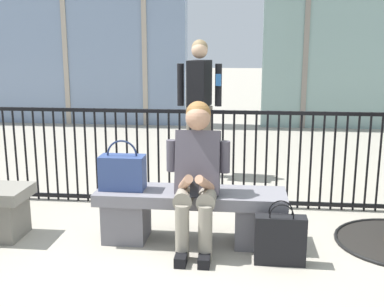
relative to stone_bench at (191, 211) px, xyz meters
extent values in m
plane|color=#A8A091|center=(0.00, 0.00, -0.27)|extent=(60.00, 60.00, 0.00)
cube|color=slate|center=(0.00, 0.00, 0.13)|extent=(1.60, 0.44, 0.10)
cube|color=slate|center=(-0.56, 0.00, -0.10)|extent=(0.36, 0.37, 0.35)
cube|color=slate|center=(0.56, 0.00, -0.10)|extent=(0.36, 0.37, 0.35)
cylinder|color=gray|center=(-0.02, -0.18, 0.20)|extent=(0.15, 0.40, 0.15)
cylinder|color=gray|center=(-0.02, -0.38, -0.05)|extent=(0.11, 0.11, 0.45)
cube|color=black|center=(-0.02, -0.44, -0.23)|extent=(0.09, 0.22, 0.08)
cylinder|color=gray|center=(0.16, -0.18, 0.20)|extent=(0.15, 0.40, 0.15)
cylinder|color=gray|center=(0.16, -0.38, -0.05)|extent=(0.11, 0.11, 0.45)
cube|color=black|center=(0.16, -0.44, -0.23)|extent=(0.09, 0.22, 0.08)
cube|color=#4C4751|center=(0.07, -0.04, 0.44)|extent=(0.36, 0.30, 0.55)
cylinder|color=#4C4751|center=(-0.15, -0.04, 0.49)|extent=(0.08, 0.08, 0.26)
cylinder|color=tan|center=(-0.01, -0.26, 0.32)|extent=(0.16, 0.28, 0.20)
cylinder|color=#4C4751|center=(0.29, -0.04, 0.49)|extent=(0.08, 0.08, 0.26)
cylinder|color=tan|center=(0.15, -0.26, 0.32)|extent=(0.16, 0.28, 0.20)
cube|color=black|center=(0.07, -0.32, 0.30)|extent=(0.07, 0.10, 0.13)
sphere|color=tan|center=(0.07, -0.06, 0.81)|extent=(0.20, 0.20, 0.20)
sphere|color=olive|center=(0.07, -0.03, 0.84)|extent=(0.20, 0.20, 0.20)
cube|color=#33477F|center=(-0.58, -0.01, 0.32)|extent=(0.38, 0.20, 0.29)
torus|color=#1E2A4C|center=(-0.58, -0.01, 0.47)|extent=(0.26, 0.02, 0.26)
cube|color=black|center=(0.73, -0.36, -0.08)|extent=(0.39, 0.13, 0.38)
torus|color=black|center=(0.73, -0.41, 0.13)|extent=(0.19, 0.01, 0.19)
torus|color=black|center=(0.73, -0.32, 0.13)|extent=(0.19, 0.01, 0.19)
cylinder|color=#6B6051|center=(-0.23, 2.12, 0.18)|extent=(0.13, 0.13, 0.90)
cube|color=black|center=(-0.23, 2.08, -0.24)|extent=(0.09, 0.22, 0.06)
cylinder|color=#6B6051|center=(-0.03, 2.12, 0.18)|extent=(0.13, 0.13, 0.90)
cube|color=black|center=(-0.03, 2.08, -0.24)|extent=(0.09, 0.22, 0.06)
cube|color=black|center=(-0.13, 2.12, 0.91)|extent=(0.29, 0.42, 0.56)
cylinder|color=black|center=(-0.36, 2.12, 0.89)|extent=(0.08, 0.08, 0.52)
cylinder|color=black|center=(0.11, 2.12, 0.89)|extent=(0.08, 0.08, 0.52)
sphere|color=#DBAD89|center=(-0.13, 2.12, 1.31)|extent=(0.20, 0.20, 0.20)
sphere|color=#997F59|center=(-0.13, 2.14, 1.34)|extent=(0.20, 0.20, 0.20)
cube|color=#2D6BB7|center=(0.11, 2.02, 0.96)|extent=(0.07, 0.01, 0.14)
cylinder|color=black|center=(-2.11, 0.97, 0.23)|extent=(0.02, 0.02, 1.01)
cylinder|color=black|center=(-2.00, 0.97, 0.23)|extent=(0.02, 0.02, 1.01)
cylinder|color=black|center=(-1.89, 0.97, 0.23)|extent=(0.02, 0.02, 1.01)
cylinder|color=black|center=(-1.78, 0.97, 0.23)|extent=(0.02, 0.02, 1.01)
cylinder|color=black|center=(-1.67, 0.97, 0.23)|extent=(0.02, 0.02, 1.01)
cylinder|color=black|center=(-1.56, 0.97, 0.23)|extent=(0.02, 0.02, 1.01)
cylinder|color=black|center=(-1.45, 0.97, 0.23)|extent=(0.02, 0.02, 1.01)
cylinder|color=black|center=(-1.34, 0.97, 0.23)|extent=(0.02, 0.02, 1.01)
cylinder|color=black|center=(-1.22, 0.97, 0.23)|extent=(0.02, 0.02, 1.01)
cylinder|color=black|center=(-1.11, 0.97, 0.23)|extent=(0.02, 0.02, 1.01)
cylinder|color=black|center=(-1.00, 0.97, 0.23)|extent=(0.02, 0.02, 1.01)
cylinder|color=black|center=(-0.89, 0.97, 0.23)|extent=(0.02, 0.02, 1.01)
cylinder|color=black|center=(-0.78, 0.97, 0.23)|extent=(0.02, 0.02, 1.01)
cylinder|color=black|center=(-0.67, 0.97, 0.23)|extent=(0.02, 0.02, 1.01)
cylinder|color=black|center=(-0.56, 0.97, 0.23)|extent=(0.02, 0.02, 1.01)
cylinder|color=black|center=(-0.45, 0.97, 0.23)|extent=(0.02, 0.02, 1.01)
cylinder|color=black|center=(-0.33, 0.97, 0.23)|extent=(0.02, 0.02, 1.01)
cylinder|color=black|center=(-0.22, 0.97, 0.23)|extent=(0.02, 0.02, 1.01)
cylinder|color=black|center=(-0.11, 0.97, 0.23)|extent=(0.02, 0.02, 1.01)
cylinder|color=black|center=(0.00, 0.97, 0.23)|extent=(0.02, 0.02, 1.01)
cylinder|color=black|center=(0.11, 0.97, 0.23)|extent=(0.02, 0.02, 1.01)
cylinder|color=black|center=(0.22, 0.97, 0.23)|extent=(0.02, 0.02, 1.01)
cylinder|color=black|center=(0.33, 0.97, 0.23)|extent=(0.02, 0.02, 1.01)
cylinder|color=black|center=(0.45, 0.97, 0.23)|extent=(0.02, 0.02, 1.01)
cylinder|color=black|center=(0.56, 0.97, 0.23)|extent=(0.02, 0.02, 1.01)
cylinder|color=black|center=(0.67, 0.97, 0.23)|extent=(0.02, 0.02, 1.01)
cylinder|color=black|center=(0.78, 0.97, 0.23)|extent=(0.02, 0.02, 1.01)
cylinder|color=black|center=(0.89, 0.97, 0.23)|extent=(0.02, 0.02, 1.01)
cylinder|color=black|center=(1.00, 0.97, 0.23)|extent=(0.02, 0.02, 1.01)
cylinder|color=black|center=(1.11, 0.97, 0.23)|extent=(0.02, 0.02, 1.01)
cylinder|color=black|center=(1.22, 0.97, 0.23)|extent=(0.02, 0.02, 1.01)
cylinder|color=black|center=(1.34, 0.97, 0.23)|extent=(0.02, 0.02, 1.01)
cylinder|color=black|center=(1.45, 0.97, 0.23)|extent=(0.02, 0.02, 1.01)
cylinder|color=black|center=(1.56, 0.97, 0.23)|extent=(0.02, 0.02, 1.01)
cylinder|color=black|center=(1.67, 0.97, 0.23)|extent=(0.02, 0.02, 1.01)
cylinder|color=black|center=(1.78, 0.97, 0.23)|extent=(0.02, 0.02, 1.01)
cube|color=black|center=(0.00, 0.97, -0.22)|extent=(9.35, 0.04, 0.04)
cube|color=black|center=(0.00, 0.97, 0.72)|extent=(9.35, 0.04, 0.04)
cube|color=slate|center=(-1.65, -0.09, -0.10)|extent=(0.36, 0.37, 0.35)
camera|label=1|loc=(0.43, -3.91, 1.39)|focal=45.58mm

